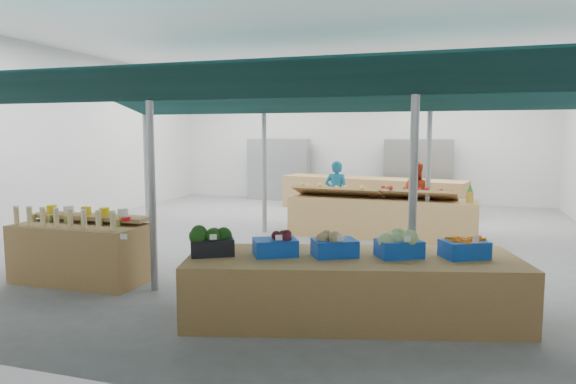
# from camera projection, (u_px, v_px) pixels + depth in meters

# --- Properties ---
(floor) EXTENTS (13.00, 13.00, 0.00)m
(floor) POSITION_uv_depth(u_px,v_px,m) (301.00, 239.00, 10.71)
(floor) COLOR slate
(floor) RESTS_ON ground
(hall) EXTENTS (13.00, 13.00, 13.00)m
(hall) POSITION_uv_depth(u_px,v_px,m) (319.00, 114.00, 11.77)
(hall) COLOR silver
(hall) RESTS_ON ground
(pole_grid) EXTENTS (10.00, 4.60, 3.00)m
(pole_grid) POSITION_uv_depth(u_px,v_px,m) (316.00, 156.00, 8.62)
(pole_grid) COLOR gray
(pole_grid) RESTS_ON floor
(awnings) EXTENTS (9.50, 7.08, 0.30)m
(awnings) POSITION_uv_depth(u_px,v_px,m) (316.00, 98.00, 8.51)
(awnings) COLOR #092A28
(awnings) RESTS_ON pole_grid
(back_shelving_left) EXTENTS (2.00, 0.50, 2.00)m
(back_shelving_left) POSITION_uv_depth(u_px,v_px,m) (279.00, 170.00, 17.03)
(back_shelving_left) COLOR #B23F33
(back_shelving_left) RESTS_ON floor
(back_shelving_right) EXTENTS (2.00, 0.50, 2.00)m
(back_shelving_right) POSITION_uv_depth(u_px,v_px,m) (418.00, 173.00, 15.69)
(back_shelving_right) COLOR #B23F33
(back_shelving_right) RESTS_ON floor
(bottle_shelf) EXTENTS (1.94, 1.17, 1.14)m
(bottle_shelf) POSITION_uv_depth(u_px,v_px,m) (82.00, 250.00, 7.62)
(bottle_shelf) COLOR olive
(bottle_shelf) RESTS_ON floor
(veg_counter) EXTENTS (4.08, 2.24, 0.75)m
(veg_counter) POSITION_uv_depth(u_px,v_px,m) (352.00, 287.00, 6.08)
(veg_counter) COLOR olive
(veg_counter) RESTS_ON floor
(fruit_counter) EXTENTS (3.92, 1.06, 0.83)m
(fruit_counter) POSITION_uv_depth(u_px,v_px,m) (381.00, 218.00, 10.87)
(fruit_counter) COLOR olive
(fruit_counter) RESTS_ON floor
(far_counter) EXTENTS (5.34, 2.12, 0.94)m
(far_counter) POSITION_uv_depth(u_px,v_px,m) (371.00, 194.00, 14.60)
(far_counter) COLOR olive
(far_counter) RESTS_ON floor
(crate_stack) EXTENTS (0.48, 0.36, 0.55)m
(crate_stack) POSITION_uv_depth(u_px,v_px,m) (469.00, 276.00, 6.94)
(crate_stack) COLOR #1148BA
(crate_stack) RESTS_ON floor
(vendor_left) EXTENTS (0.58, 0.39, 1.55)m
(vendor_left) POSITION_uv_depth(u_px,v_px,m) (336.00, 193.00, 12.23)
(vendor_left) COLOR #176799
(vendor_left) RESTS_ON floor
(vendor_right) EXTENTS (0.78, 0.61, 1.55)m
(vendor_right) POSITION_uv_depth(u_px,v_px,m) (414.00, 196.00, 11.70)
(vendor_right) COLOR #BD3617
(vendor_right) RESTS_ON floor
(crate_broccoli) EXTENTS (0.61, 0.55, 0.35)m
(crate_broccoli) POSITION_uv_depth(u_px,v_px,m) (212.00, 242.00, 6.09)
(crate_broccoli) COLOR black
(crate_broccoli) RESTS_ON veg_counter
(crate_beets) EXTENTS (0.61, 0.55, 0.29)m
(crate_beets) POSITION_uv_depth(u_px,v_px,m) (275.00, 244.00, 6.06)
(crate_beets) COLOR #1148BA
(crate_beets) RESTS_ON veg_counter
(crate_celeriac) EXTENTS (0.61, 0.55, 0.31)m
(crate_celeriac) POSITION_uv_depth(u_px,v_px,m) (335.00, 244.00, 6.03)
(crate_celeriac) COLOR #1148BA
(crate_celeriac) RESTS_ON veg_counter
(crate_cabbage) EXTENTS (0.61, 0.55, 0.35)m
(crate_cabbage) POSITION_uv_depth(u_px,v_px,m) (399.00, 244.00, 5.99)
(crate_cabbage) COLOR #1148BA
(crate_cabbage) RESTS_ON veg_counter
(crate_carrots) EXTENTS (0.61, 0.55, 0.29)m
(crate_carrots) POSITION_uv_depth(u_px,v_px,m) (464.00, 248.00, 5.96)
(crate_carrots) COLOR #1148BA
(crate_carrots) RESTS_ON veg_counter
(sparrow) EXTENTS (0.12, 0.09, 0.11)m
(sparrow) POSITION_uv_depth(u_px,v_px,m) (195.00, 236.00, 5.96)
(sparrow) COLOR brown
(sparrow) RESTS_ON crate_broccoli
(pole_ribbon) EXTENTS (0.12, 0.12, 0.28)m
(pole_ribbon) POSITION_uv_depth(u_px,v_px,m) (126.00, 220.00, 6.59)
(pole_ribbon) COLOR red
(pole_ribbon) RESTS_ON pole_grid
(apple_heap_yellow) EXTENTS (1.94, 0.83, 0.27)m
(apple_heap_yellow) POSITION_uv_depth(u_px,v_px,m) (338.00, 189.00, 11.03)
(apple_heap_yellow) COLOR #997247
(apple_heap_yellow) RESTS_ON fruit_counter
(apple_heap_red) EXTENTS (1.55, 0.80, 0.27)m
(apple_heap_red) POSITION_uv_depth(u_px,v_px,m) (419.00, 192.00, 10.46)
(apple_heap_red) COLOR #997247
(apple_heap_red) RESTS_ON fruit_counter
(pineapple) EXTENTS (0.14, 0.14, 0.39)m
(pineapple) POSITION_uv_depth(u_px,v_px,m) (470.00, 193.00, 10.14)
(pineapple) COLOR #8C6019
(pineapple) RESTS_ON fruit_counter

